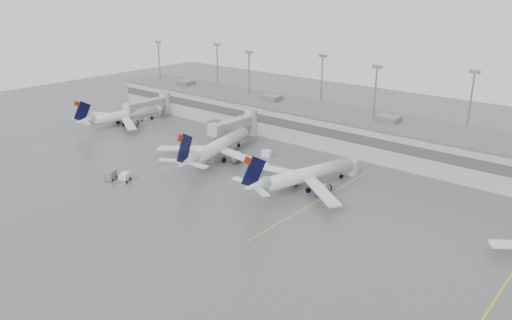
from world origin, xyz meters
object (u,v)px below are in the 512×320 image
Objects in this scene: jet_mid_right at (304,175)px; jet_mid_left at (216,147)px; jet_far_left at (122,115)px; baggage_tug at (125,178)px.

jet_mid_left is at bearing -166.39° from jet_mid_right.
jet_mid_right is at bearing 4.57° from jet_far_left.
jet_mid_right reaches higher than jet_far_left.
baggage_tug is at bearing -118.30° from jet_mid_left.
jet_mid_right is 37.08m from baggage_tug.
jet_mid_left reaches higher than jet_mid_right.
baggage_tug is at bearing -130.05° from jet_mid_right.
jet_far_left is 8.45× the size of baggage_tug.
jet_mid_left reaches higher than jet_far_left.
jet_far_left is 42.53m from jet_mid_left.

